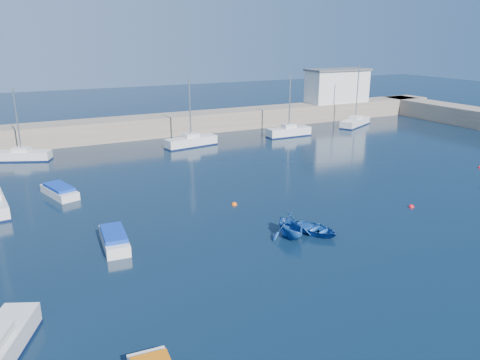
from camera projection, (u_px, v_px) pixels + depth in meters
name	position (u px, v px, depth m)	size (l,w,h in m)	color
ground	(426.00, 295.00, 24.27)	(220.00, 220.00, 0.00)	#0B1C30
back_wall	(157.00, 126.00, 63.07)	(96.00, 4.50, 2.60)	gray
right_arm	(469.00, 116.00, 70.19)	(4.50, 32.00, 2.60)	gray
harbor_office	(337.00, 87.00, 74.93)	(10.00, 4.00, 5.00)	silver
sailboat_5	(22.00, 155.00, 50.33)	(6.08, 3.89, 7.83)	silver
sailboat_6	(191.00, 141.00, 56.76)	(6.69, 2.83, 8.60)	silver
sailboat_7	(289.00, 131.00, 62.49)	(6.10, 1.76, 8.17)	silver
sailboat_8	(355.00, 122.00, 69.68)	(7.02, 4.88, 8.99)	silver
motorboat_1	(114.00, 239.00, 29.81)	(1.76, 4.22, 1.01)	silver
motorboat_2	(59.00, 191.00, 39.23)	(2.73, 4.67, 0.91)	silver
dinghy_center	(316.00, 229.00, 31.66)	(2.27, 3.18, 0.66)	#174AA0
dinghy_left	(290.00, 225.00, 31.03)	(2.76, 3.19, 1.68)	#174AA0
buoy_1	(411.00, 207.00, 36.72)	(0.44, 0.44, 0.44)	red
buoy_3	(234.00, 205.00, 37.22)	(0.48, 0.48, 0.48)	#E6560C
buoy_4	(480.00, 168.00, 47.69)	(0.40, 0.40, 0.40)	red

